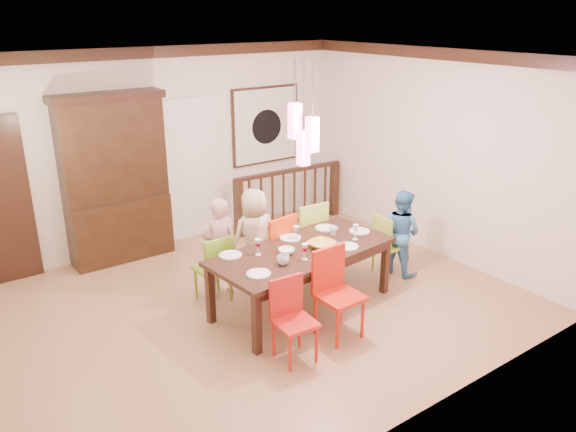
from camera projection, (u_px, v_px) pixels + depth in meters
floor at (256, 304)px, 6.83m from camera, size 6.00×6.00×0.00m
ceiling at (251, 58)px, 5.83m from camera, size 6.00×6.00×0.00m
wall_back at (162, 149)px, 8.23m from camera, size 6.00×0.00×6.00m
wall_right at (432, 153)px, 7.97m from camera, size 0.00×5.00×5.00m
crown_molding at (251, 66)px, 5.86m from camera, size 6.00×5.00×0.16m
white_doorway at (187, 172)px, 8.54m from camera, size 0.97×0.05×2.22m
painting at (266, 125)px, 9.14m from camera, size 1.25×0.06×1.25m
pendant_cluster at (303, 134)px, 6.06m from camera, size 0.27×0.21×1.14m
dining_table at (302, 255)px, 6.56m from camera, size 2.30×1.22×0.75m
chair_far_left at (212, 263)px, 6.78m from camera, size 0.40×0.40×0.86m
chair_far_mid at (273, 244)px, 7.14m from camera, size 0.49×0.49×0.98m
chair_far_right at (305, 231)px, 7.55m from camera, size 0.47×0.47×1.00m
chair_near_left at (295, 316)px, 5.60m from camera, size 0.41×0.41×0.86m
chair_near_mid at (340, 289)px, 5.98m from camera, size 0.45×0.45×0.99m
chair_end_right at (391, 240)px, 7.49m from camera, size 0.41×0.41×0.85m
china_hutch at (115, 179)px, 7.73m from camera, size 1.49×0.46×2.35m
balustrade at (289, 196)px, 9.18m from camera, size 2.00×0.17×0.96m
person_far_left at (219, 247)px, 6.87m from camera, size 0.50×0.36×1.27m
person_far_mid at (255, 236)px, 7.21m from camera, size 0.67×0.49×1.26m
person_end_right at (401, 232)px, 7.48m from camera, size 0.51×0.62×1.17m
serving_bowl at (321, 245)px, 6.55m from camera, size 0.36×0.36×0.08m
small_bowl at (287, 251)px, 6.40m from camera, size 0.25×0.25×0.06m
cup_left at (283, 260)px, 6.12m from camera, size 0.17×0.17×0.11m
cup_right at (334, 231)px, 6.93m from camera, size 0.14×0.14×0.10m
plate_far_left at (230, 255)px, 6.35m from camera, size 0.26×0.26×0.01m
plate_far_mid at (290, 238)px, 6.83m from camera, size 0.26×0.26×0.01m
plate_far_right at (325, 228)px, 7.15m from camera, size 0.26×0.26×0.01m
plate_near_left at (259, 274)px, 5.90m from camera, size 0.26×0.26×0.01m
plate_near_mid at (348, 246)px, 6.58m from camera, size 0.26×0.26×0.01m
plate_end_right at (360, 231)px, 7.04m from camera, size 0.26×0.26×0.01m
wine_glass_a at (258, 247)px, 6.35m from camera, size 0.08×0.08×0.19m
wine_glass_b at (296, 234)px, 6.73m from camera, size 0.08×0.08×0.19m
wine_glass_c at (305, 252)px, 6.22m from camera, size 0.08×0.08×0.19m
wine_glass_d at (356, 232)px, 6.78m from camera, size 0.08×0.08×0.19m
napkin at (320, 262)px, 6.19m from camera, size 0.18×0.14×0.01m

